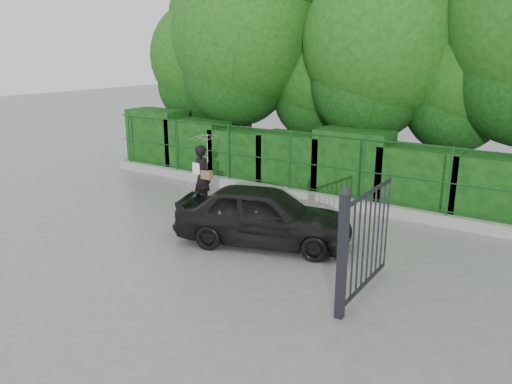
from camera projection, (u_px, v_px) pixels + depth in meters
The scene contains 8 objects.
ground at pixel (182, 241), 11.89m from camera, with size 80.00×80.00×0.00m, color gray.
kerb at pixel (278, 191), 15.46m from camera, with size 14.00×0.25×0.30m, color #9E9E99.
fence at pixel (285, 159), 15.06m from camera, with size 14.13×0.06×1.80m.
hedge at pixel (289, 159), 16.14m from camera, with size 14.20×1.20×2.20m.
trees at pixel (361, 42), 16.23m from camera, with size 17.10×6.15×8.08m.
gate at pixel (354, 244), 8.55m from camera, with size 0.22×2.33×2.36m.
woman at pixel (205, 161), 13.99m from camera, with size 0.99×0.93×2.16m.
car at pixel (264, 215), 11.56m from camera, with size 1.65×4.09×1.39m, color black.
Camera 1 is at (7.57, -8.32, 4.40)m, focal length 35.00 mm.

